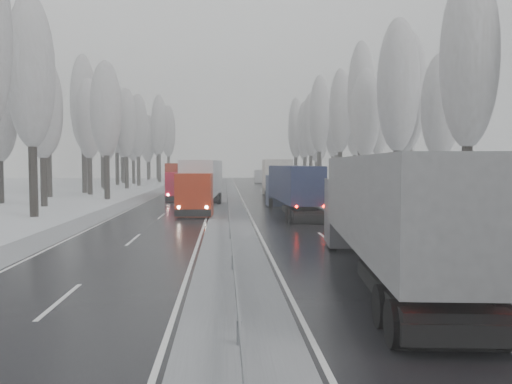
{
  "coord_description": "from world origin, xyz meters",
  "views": [
    {
      "loc": [
        -0.32,
        -15.07,
        4.14
      ],
      "look_at": [
        1.82,
        18.69,
        2.2
      ],
      "focal_mm": 35.0,
      "sensor_mm": 36.0,
      "label": 1
    }
  ],
  "objects": [
    {
      "name": "tree_36",
      "position": [
        17.04,
        106.16,
        13.02
      ],
      "size": [
        3.6,
        3.6,
        20.23
      ],
      "color": "black",
      "rests_on": "ground"
    },
    {
      "name": "tree_28",
      "position": [
        16.34,
        71.95,
        12.64
      ],
      "size": [
        3.6,
        3.6,
        19.62
      ],
      "color": "black",
      "rests_on": "ground"
    },
    {
      "name": "tree_68",
      "position": [
        -16.58,
        69.11,
        10.75
      ],
      "size": [
        3.6,
        3.6,
        16.65
      ],
      "color": "black",
      "rests_on": "ground"
    },
    {
      "name": "tree_60",
      "position": [
        -17.75,
        34.2,
        9.59
      ],
      "size": [
        3.6,
        3.6,
        14.84
      ],
      "color": "black",
      "rests_on": "ground"
    },
    {
      "name": "truck_grey_tarp",
      "position": [
        5.34,
        2.33,
        2.56
      ],
      "size": [
        4.46,
        17.22,
        4.38
      ],
      "rotation": [
        0.0,
        0.0,
        -0.11
      ],
      "color": "#535258",
      "rests_on": "ground"
    },
    {
      "name": "tree_66",
      "position": [
        -18.16,
        62.35,
        9.84
      ],
      "size": [
        3.6,
        3.6,
        15.23
      ],
      "color": "black",
      "rests_on": "ground"
    },
    {
      "name": "truck_blue_box",
      "position": [
        5.1,
        25.16,
        2.3
      ],
      "size": [
        2.88,
        15.46,
        3.95
      ],
      "rotation": [
        0.0,
        0.0,
        0.03
      ],
      "color": "navy",
      "rests_on": "ground"
    },
    {
      "name": "truck_red_white",
      "position": [
        -2.3,
        29.84,
        2.58
      ],
      "size": [
        3.5,
        17.31,
        4.41
      ],
      "rotation": [
        0.0,
        0.0,
        -0.05
      ],
      "color": "#AC2109",
      "rests_on": "ground"
    },
    {
      "name": "tree_38",
      "position": [
        18.73,
        116.73,
        11.59
      ],
      "size": [
        3.6,
        3.6,
        17.97
      ],
      "color": "black",
      "rests_on": "ground"
    },
    {
      "name": "tree_25",
      "position": [
        24.81,
        55.02,
        12.52
      ],
      "size": [
        3.6,
        3.6,
        19.44
      ],
      "color": "black",
      "rests_on": "ground"
    },
    {
      "name": "tree_77",
      "position": [
        -19.66,
        112.72,
        9.26
      ],
      "size": [
        3.6,
        3.6,
        14.32
      ],
      "color": "black",
      "rests_on": "ground"
    },
    {
      "name": "tree_78",
      "position": [
        -17.56,
        115.31,
        12.59
      ],
      "size": [
        3.6,
        3.6,
        19.55
      ],
      "color": "black",
      "rests_on": "ground"
    },
    {
      "name": "box_truck_distant",
      "position": [
        7.32,
        90.87,
        1.42
      ],
      "size": [
        3.03,
        7.67,
        2.79
      ],
      "rotation": [
        0.0,
        0.0,
        -0.1
      ],
      "color": "silver",
      "rests_on": "ground"
    },
    {
      "name": "tree_67",
      "position": [
        -19.54,
        66.35,
        11.03
      ],
      "size": [
        3.6,
        3.6,
        17.09
      ],
      "color": "black",
      "rests_on": "ground"
    },
    {
      "name": "tree_30",
      "position": [
        16.56,
        81.7,
        11.52
      ],
      "size": [
        3.6,
        3.6,
        17.86
      ],
      "color": "black",
      "rests_on": "ground"
    },
    {
      "name": "shoulder_right",
      "position": [
        10.2,
        30.0,
        0.02
      ],
      "size": [
        2.4,
        200.0,
        0.04
      ],
      "primitive_type": "cube",
      "color": "gray",
      "rests_on": "ground"
    },
    {
      "name": "tree_74",
      "position": [
        -15.07,
        99.33,
        12.67
      ],
      "size": [
        3.6,
        3.6,
        19.68
      ],
      "color": "black",
      "rests_on": "ground"
    },
    {
      "name": "tree_75",
      "position": [
        -24.2,
        103.33,
        11.99
      ],
      "size": [
        3.6,
        3.6,
        18.6
      ],
      "color": "black",
      "rests_on": "ground"
    },
    {
      "name": "tree_62",
      "position": [
        -13.94,
        43.73,
        10.36
      ],
      "size": [
        3.6,
        3.6,
        16.04
      ],
      "color": "black",
      "rests_on": "ground"
    },
    {
      "name": "tree_39",
      "position": [
        21.55,
        120.73,
        10.45
      ],
      "size": [
        3.6,
        3.6,
        16.19
      ],
      "color": "black",
      "rests_on": "ground"
    },
    {
      "name": "tree_65",
      "position": [
        -20.05,
        56.71,
        12.55
      ],
      "size": [
        3.6,
        3.6,
        19.48
      ],
      "color": "black",
      "rests_on": "ground"
    },
    {
      "name": "tree_35",
      "position": [
        24.94,
        100.32,
        11.77
      ],
      "size": [
        3.6,
        3.6,
        18.25
      ],
      "color": "black",
      "rests_on": "ground"
    },
    {
      "name": "carriageway_left",
      "position": [
        -5.25,
        30.0,
        0.01
      ],
      "size": [
        7.5,
        200.0,
        0.03
      ],
      "primitive_type": "cube",
      "color": "black",
      "rests_on": "ground"
    },
    {
      "name": "tree_69",
      "position": [
        -21.42,
        73.11,
        12.46
      ],
      "size": [
        3.6,
        3.6,
        19.35
      ],
      "color": "black",
      "rests_on": "ground"
    },
    {
      "name": "tree_26",
      "position": [
        17.56,
        61.27,
        12.1
      ],
      "size": [
        3.6,
        3.6,
        18.78
      ],
      "color": "black",
      "rests_on": "ground"
    },
    {
      "name": "tree_27",
      "position": [
        24.72,
        65.27,
        11.36
      ],
      "size": [
        3.6,
        3.6,
        17.62
      ],
      "color": "black",
      "rests_on": "ground"
    },
    {
      "name": "tree_72",
      "position": [
        -18.93,
        88.54,
        9.76
      ],
      "size": [
        3.6,
        3.6,
        15.11
      ],
      "color": "black",
      "rests_on": "ground"
    },
    {
      "name": "tree_63",
      "position": [
        -21.85,
        47.73,
        10.89
      ],
      "size": [
        3.6,
        3.6,
        16.88
      ],
      "color": "black",
      "rests_on": "ground"
    },
    {
      "name": "tree_31",
      "position": [
        22.48,
        85.7,
        11.97
      ],
      "size": [
        3.6,
        3.6,
        18.58
      ],
      "color": "black",
      "rests_on": "ground"
    },
    {
      "name": "tree_64",
      "position": [
        -18.26,
        52.71,
        9.96
      ],
      "size": [
        3.6,
        3.6,
        15.42
      ],
      "color": "black",
      "rests_on": "ground"
    },
    {
      "name": "tree_73",
      "position": [
        -21.82,
        92.54,
        11.11
      ],
      "size": [
        3.6,
        3.6,
        17.22
      ],
      "color": "black",
      "rests_on": "ground"
    },
    {
      "name": "tree_32",
      "position": [
        16.63,
        89.21,
        11.18
      ],
      "size": [
        3.6,
        3.6,
        17.33
      ],
      "color": "black",
      "rests_on": "ground"
    },
    {
      "name": "tree_33",
      "position": [
        19.77,
        93.21,
        9.26
      ],
      "size": [
        3.6,
        3.6,
        14.33
      ],
      "color": "black",
      "rests_on": "ground"
    },
    {
      "name": "tree_29",
      "position": [
        23.71,
        75.95,
        11.67
      ],
      "size": [
        3.6,
        3.6,
        18.11
      ],
      "color": "black",
      "rests_on": "ground"
    },
    {
      "name": "shoulder_left",
      "position": [
        -10.2,
        30.0,
        0.02
      ],
      "size": [
        2.4,
        200.0,
        0.04
      ],
      "primitive_type": "cube",
      "color": "gray",
      "rests_on": "ground"
    },
    {
      "name": "tree_70",
      "position": [
        -16.33,
        79.19,
        11.03
      ],
      "size": [
        3.6,
        3.6,
        17.09
      ],
      "color": "black",
      "rests_on": "ground"
    },
    {
      "name": "tree_37",
      "position": [
        24.02,
        110.16,
        10.56
      ],
      "size": [
        3.6,
        3.6,
        16.37
      ],
      "color": "black",
      "rests_on": "ground"
    },
    {
      "name": "tree_22",
      "position": [
        17.02,
        45.6,
        10.24
      ],
      "size": [
        3.6,
        3.6,
        15.86
      ],
      "color": "black",
      "rests_on": "ground"
    },
    {
      "name": "truck_red_red",
      "position": [
        -6.22,
        45.67,
        2.43
      ],
      "size": [
        4.41,
        16.39,
        4.17
      ],
      "rotation": [
        0.0,
        0.0,
        0.12
      ],
      "color": "#B40A22",
      "rests_on": "ground"
    },
    {
      "name": "median_guardrail",
      "position": [
        0.0,
        29.99,
        0.6
      ],
      "size": [
        0.12,
        200.0,
        0.76
      ],
      "color": "slate",
      "rests_on": "ground"
    },
    {
      "name": "tree_23",
      "position": [
        23.31,
        49.6,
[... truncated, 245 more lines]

